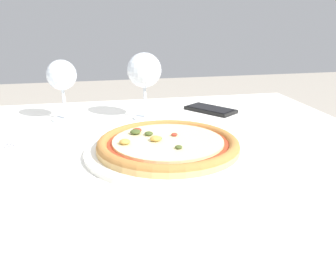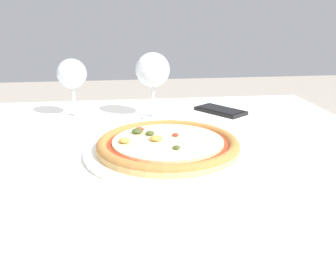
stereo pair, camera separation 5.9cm
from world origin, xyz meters
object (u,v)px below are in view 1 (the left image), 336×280
Objects in this scene: pizza_plate at (168,146)px; wine_glass_far_left at (144,71)px; dining_table at (131,198)px; wine_glass_far_right at (62,77)px; fork at (4,155)px; cell_phone at (211,109)px.

wine_glass_far_left reaches higher than pizza_plate.
dining_table is 0.13m from pizza_plate.
wine_glass_far_left is at bearing -8.11° from wine_glass_far_right.
pizza_plate is (0.08, 0.01, 0.11)m from dining_table.
wine_glass_far_right is (0.11, 0.25, 0.11)m from fork.
cell_phone reaches higher than dining_table.
fork is at bearing -113.96° from wine_glass_far_right.
pizza_plate is 1.93× the size of wine_glass_far_left.
wine_glass_far_left reaches higher than wine_glass_far_right.
dining_table is 6.63× the size of wine_glass_far_left.
fork is (-0.25, 0.06, 0.09)m from dining_table.
dining_table is at bearing -131.05° from cell_phone.
wine_glass_far_left is at bearing 75.03° from dining_table.
fork is 1.08× the size of cell_phone.
fork is 0.58m from cell_phone.
pizza_plate is 0.39m from wine_glass_far_right.
wine_glass_far_right is at bearing 66.04° from fork.
wine_glass_far_right is (-0.21, 0.03, -0.01)m from wine_glass_far_left.
fork is (-0.33, 0.05, -0.01)m from pizza_plate.
cell_phone is at bearing 25.84° from fork.
wine_glass_far_right is at bearing -179.53° from cell_phone.
dining_table is 0.40m from wine_glass_far_right.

